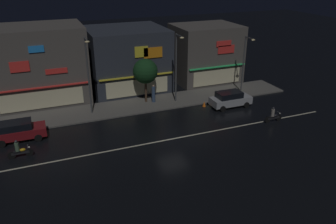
{
  "coord_description": "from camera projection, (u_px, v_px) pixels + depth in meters",
  "views": [
    {
      "loc": [
        -9.81,
        -23.51,
        13.78
      ],
      "look_at": [
        0.79,
        3.14,
        1.12
      ],
      "focal_mm": 35.82,
      "sensor_mm": 36.0,
      "label": 1
    }
  ],
  "objects": [
    {
      "name": "sidewalk_far",
      "position": [
        144.0,
        105.0,
        35.76
      ],
      "size": [
        33.28,
        4.26,
        0.14
      ],
      "primitive_type": "cube",
      "color": "#5B5954",
      "rests_on": "ground"
    },
    {
      "name": "motorcycle_lead",
      "position": [
        19.0,
        150.0,
        25.85
      ],
      "size": [
        1.9,
        0.6,
        1.52
      ],
      "rotation": [
        0.0,
        0.0,
        -0.02
      ],
      "color": "black",
      "rests_on": "ground"
    },
    {
      "name": "pedestrian_on_sidewalk",
      "position": [
        153.0,
        94.0,
        35.95
      ],
      "size": [
        0.39,
        0.39,
        1.93
      ],
      "rotation": [
        0.0,
        0.0,
        1.24
      ],
      "color": "#334766",
      "rests_on": "sidewalk_far"
    },
    {
      "name": "traffic_cone",
      "position": [
        204.0,
        104.0,
        35.37
      ],
      "size": [
        0.36,
        0.36,
        0.55
      ],
      "primitive_type": "cone",
      "color": "orange",
      "rests_on": "ground"
    },
    {
      "name": "street_tree",
      "position": [
        145.0,
        71.0,
        34.98
      ],
      "size": [
        2.62,
        2.62,
        4.73
      ],
      "color": "#473323",
      "rests_on": "sidewalk_far"
    },
    {
      "name": "streetlamp_west",
      "position": [
        88.0,
        71.0,
        31.68
      ],
      "size": [
        0.44,
        1.64,
        7.58
      ],
      "color": "#47494C",
      "rests_on": "sidewalk_far"
    },
    {
      "name": "motorcycle_following",
      "position": [
        273.0,
        116.0,
        31.77
      ],
      "size": [
        1.9,
        0.6,
        1.52
      ],
      "rotation": [
        0.0,
        0.0,
        3.25
      ],
      "color": "black",
      "rests_on": "ground"
    },
    {
      "name": "parked_car_near_kerb",
      "position": [
        18.0,
        131.0,
        28.41
      ],
      "size": [
        4.3,
        1.98,
        1.67
      ],
      "rotation": [
        0.0,
        0.0,
        3.14
      ],
      "color": "maroon",
      "rests_on": "ground"
    },
    {
      "name": "ground_plane",
      "position": [
        173.0,
        139.0,
        28.87
      ],
      "size": [
        140.0,
        140.0,
        0.0
      ],
      "primitive_type": "plane",
      "color": "black"
    },
    {
      "name": "parked_car_trailing",
      "position": [
        230.0,
        99.0,
        35.08
      ],
      "size": [
        4.3,
        1.98,
        1.67
      ],
      "rotation": [
        0.0,
        0.0,
        3.14
      ],
      "color": "#9EA0A5",
      "rests_on": "ground"
    },
    {
      "name": "streetlamp_east",
      "position": [
        245.0,
        60.0,
        37.54
      ],
      "size": [
        0.44,
        1.64,
        6.46
      ],
      "color": "#47494C",
      "rests_on": "sidewalk_far"
    },
    {
      "name": "lane_divider_stripe",
      "position": [
        173.0,
        139.0,
        28.87
      ],
      "size": [
        31.62,
        0.16,
        0.01
      ],
      "primitive_type": "cube",
      "color": "beige",
      "rests_on": "ground"
    },
    {
      "name": "storefront_center_block",
      "position": [
        127.0,
        59.0,
        39.61
      ],
      "size": [
        8.84,
        8.27,
        7.14
      ],
      "color": "#2D333D",
      "rests_on": "ground"
    },
    {
      "name": "streetlamp_mid",
      "position": [
        177.0,
        63.0,
        34.58
      ],
      "size": [
        0.44,
        1.64,
        7.31
      ],
      "color": "#47494C",
      "rests_on": "sidewalk_far"
    },
    {
      "name": "storefront_right_block",
      "position": [
        205.0,
        53.0,
        42.27
      ],
      "size": [
        7.82,
        6.54,
        7.01
      ],
      "color": "#56514C",
      "rests_on": "ground"
    },
    {
      "name": "storefront_left_block",
      "position": [
        37.0,
        65.0,
        35.54
      ],
      "size": [
        10.06,
        7.08,
        8.08
      ],
      "color": "#56514C",
      "rests_on": "ground"
    }
  ]
}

